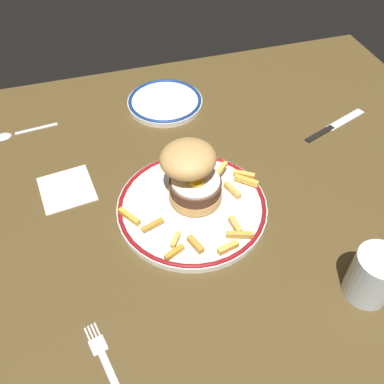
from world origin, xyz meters
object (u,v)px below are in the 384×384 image
spoon (10,134)px  water_glass (372,278)px  side_plate (165,102)px  burger (191,173)px  knife (331,127)px  fork (107,366)px  napkin (67,189)px  dinner_plate (192,206)px

spoon → water_glass: bearing=-46.3°
water_glass → side_plate: 58.15cm
water_glass → side_plate: bearing=107.6°
burger → knife: 37.29cm
fork → water_glass: bearing=0.2°
napkin → water_glass: bearing=-39.8°
side_plate → fork: side_plate is taller
fork → napkin: size_ratio=1.42×
dinner_plate → knife: dinner_plate is taller
burger → fork: 32.91cm
fork → spoon: spoon is taller
dinner_plate → knife: (35.45, 13.42, -0.58)cm
side_plate → spoon: size_ratio=1.28×
napkin → side_plate: bearing=40.3°
burger → dinner_plate: bearing=-104.5°
dinner_plate → napkin: bearing=151.5°
dinner_plate → side_plate: (3.15, 32.06, -0.00)cm
knife → spoon: spoon is taller
fork → napkin: same height
dinner_plate → water_glass: 31.30cm
water_glass → napkin: (-41.80, 34.78, -3.58)cm
burger → spoon: 43.39cm
side_plate → knife: side_plate is taller
spoon → side_plate: bearing=1.8°
dinner_plate → knife: size_ratio=1.54×
dinner_plate → water_glass: size_ratio=3.10×
knife → napkin: knife is taller
knife → napkin: 56.61cm
fork → napkin: 34.96cm
spoon → burger: bearing=-42.2°
spoon → napkin: (10.08, -19.48, -0.16)cm
knife → burger: bearing=-162.1°
spoon → napkin: bearing=-62.6°
dinner_plate → spoon: 43.95cm
side_plate → napkin: 31.83cm
fork → spoon: bearing=102.7°
dinner_plate → fork: bearing=-129.0°
fork → knife: bearing=34.1°
dinner_plate → water_glass: water_glass is taller
side_plate → napkin: size_ratio=1.70×
dinner_plate → spoon: dinner_plate is taller
fork → knife: knife is taller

